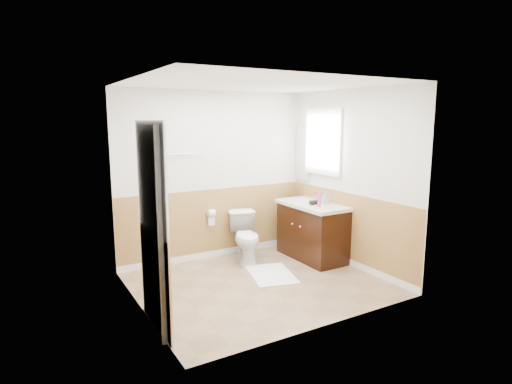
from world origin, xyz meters
TOP-DOWN VIEW (x-y plane):
  - floor at (0.00, 0.00)m, footprint 3.00×3.00m
  - ceiling at (0.00, 0.00)m, footprint 3.00×3.00m
  - wall_back at (0.00, 1.30)m, footprint 3.00×0.00m
  - wall_front at (0.00, -1.30)m, footprint 3.00×0.00m
  - wall_left at (-1.50, 0.00)m, footprint 0.00×3.00m
  - wall_right at (1.50, 0.00)m, footprint 0.00×3.00m
  - wainscot_back at (0.00, 1.29)m, footprint 3.00×0.00m
  - wainscot_front at (0.00, -1.29)m, footprint 3.00×0.00m
  - wainscot_left at (-1.49, 0.00)m, footprint 0.00×2.60m
  - wainscot_right at (1.49, 0.00)m, footprint 0.00×2.60m
  - toilet at (0.29, 0.87)m, footprint 0.58×0.79m
  - bath_mat at (0.29, 0.16)m, footprint 0.74×0.92m
  - vanity_cabinet at (1.21, 0.47)m, footprint 0.55×1.10m
  - vanity_knob_left at (0.91, 0.37)m, footprint 0.03×0.03m
  - vanity_knob_right at (0.91, 0.57)m, footprint 0.03×0.03m
  - countertop at (1.20, 0.47)m, footprint 0.60×1.15m
  - sink_basin at (1.21, 0.62)m, footprint 0.36×0.36m
  - faucet at (1.39, 0.62)m, footprint 0.02×0.02m
  - lotion_bottle at (1.11, 0.20)m, footprint 0.05×0.05m
  - soap_dispenser at (1.33, 0.33)m, footprint 0.10×0.10m
  - hair_dryer_body at (1.16, 0.38)m, footprint 0.14×0.07m
  - hair_dryer_handle at (1.13, 0.37)m, footprint 0.03×0.03m
  - mirror_panel at (1.48, 1.10)m, footprint 0.02×0.35m
  - window_frame at (1.47, 0.59)m, footprint 0.04×0.80m
  - window_glass at (1.49, 0.59)m, footprint 0.01×0.70m
  - door at (-1.40, -0.45)m, footprint 0.29×0.78m
  - door_frame at (-1.48, -0.45)m, footprint 0.02×0.92m
  - door_knob at (-1.34, -0.12)m, footprint 0.06×0.06m
  - towel_bar at (-0.55, 1.25)m, footprint 0.62×0.02m
  - tp_holder_bar at (-0.10, 1.23)m, footprint 0.14×0.02m
  - tp_roll at (-0.10, 1.23)m, footprint 0.10×0.11m
  - tp_sheet at (-0.10, 1.23)m, footprint 0.10×0.01m

SIDE VIEW (x-z plane):
  - floor at x=0.00m, z-range 0.00..0.00m
  - bath_mat at x=0.29m, z-range 0.00..0.02m
  - toilet at x=0.29m, z-range 0.00..0.72m
  - vanity_cabinet at x=1.21m, z-range 0.00..0.80m
  - wainscot_back at x=0.00m, z-range -1.00..2.00m
  - wainscot_front at x=0.00m, z-range -1.00..2.00m
  - wainscot_left at x=-1.49m, z-range -0.80..1.80m
  - wainscot_right at x=1.49m, z-range -0.80..1.80m
  - vanity_knob_left at x=0.91m, z-range 0.53..0.57m
  - vanity_knob_right at x=0.91m, z-range 0.53..0.57m
  - tp_sheet at x=-0.10m, z-range 0.51..0.67m
  - tp_holder_bar at x=-0.10m, z-range 0.69..0.71m
  - tp_roll at x=-0.10m, z-range 0.64..0.76m
  - countertop at x=1.20m, z-range 0.80..0.85m
  - hair_dryer_handle at x=1.13m, z-range 0.82..0.89m
  - sink_basin at x=1.21m, z-range 0.85..0.87m
  - hair_dryer_body at x=1.16m, z-range 0.85..0.92m
  - faucet at x=1.39m, z-range 0.85..0.99m
  - soap_dispenser at x=1.33m, z-range 0.85..1.03m
  - door_knob at x=-1.34m, z-range 0.92..0.98m
  - lotion_bottle at x=1.11m, z-range 0.85..1.07m
  - door at x=-1.40m, z-range 0.00..2.04m
  - door_frame at x=-1.48m, z-range -0.02..2.08m
  - wall_back at x=0.00m, z-range -0.25..2.75m
  - wall_front at x=0.00m, z-range -0.25..2.75m
  - wall_left at x=-1.50m, z-range -0.25..2.75m
  - wall_right at x=1.50m, z-range -0.25..2.75m
  - mirror_panel at x=1.48m, z-range 1.10..2.00m
  - towel_bar at x=-0.55m, z-range 1.59..1.61m
  - window_frame at x=1.47m, z-range 1.25..2.25m
  - window_glass at x=1.49m, z-range 1.30..2.20m
  - ceiling at x=0.00m, z-range 2.50..2.50m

